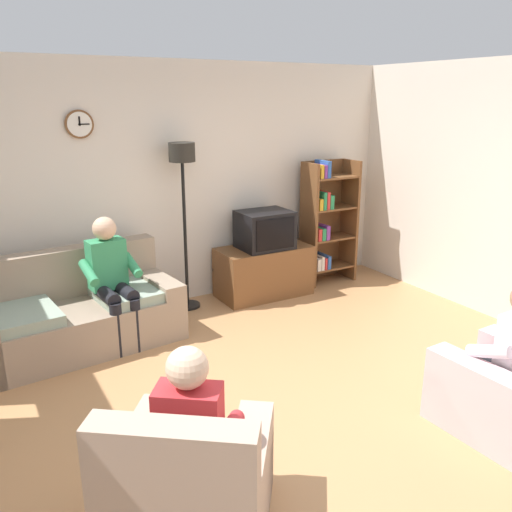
% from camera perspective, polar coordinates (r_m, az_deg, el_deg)
% --- Properties ---
extents(ground_plane, '(12.00, 12.00, 0.00)m').
position_cam_1_polar(ground_plane, '(4.32, 4.90, -15.67)').
color(ground_plane, '#B27F51').
extents(back_wall_assembly, '(6.20, 0.17, 2.70)m').
position_cam_1_polar(back_wall_assembly, '(6.10, -9.10, 7.43)').
color(back_wall_assembly, silver).
rests_on(back_wall_assembly, ground_plane).
extents(couch, '(1.98, 1.08, 0.90)m').
position_cam_1_polar(couch, '(5.37, -18.77, -6.09)').
color(couch, gray).
rests_on(couch, ground_plane).
extents(tv_stand, '(1.10, 0.56, 0.60)m').
position_cam_1_polar(tv_stand, '(6.40, 0.82, -1.64)').
color(tv_stand, brown).
rests_on(tv_stand, ground_plane).
extents(tv, '(0.60, 0.49, 0.44)m').
position_cam_1_polar(tv, '(6.24, 0.95, 2.83)').
color(tv, black).
rests_on(tv, tv_stand).
extents(bookshelf, '(0.68, 0.36, 1.57)m').
position_cam_1_polar(bookshelf, '(6.83, 7.40, 3.77)').
color(bookshelf, brown).
rests_on(bookshelf, ground_plane).
extents(floor_lamp, '(0.28, 0.28, 1.85)m').
position_cam_1_polar(floor_lamp, '(5.81, -7.83, 8.01)').
color(floor_lamp, black).
rests_on(floor_lamp, ground_plane).
extents(armchair_near_window, '(1.17, 1.18, 0.90)m').
position_cam_1_polar(armchair_near_window, '(3.14, -6.87, -23.47)').
color(armchair_near_window, tan).
rests_on(armchair_near_window, ground_plane).
extents(person_on_couch, '(0.54, 0.57, 1.24)m').
position_cam_1_polar(person_on_couch, '(5.20, -15.19, -1.97)').
color(person_on_couch, '#338C59').
rests_on(person_on_couch, ground_plane).
extents(person_in_left_armchair, '(0.62, 0.64, 1.12)m').
position_cam_1_polar(person_in_left_armchair, '(3.02, -6.68, -17.81)').
color(person_in_left_armchair, red).
rests_on(person_in_left_armchair, ground_plane).
extents(person_in_right_armchair, '(0.53, 0.55, 1.12)m').
position_cam_1_polar(person_in_right_armchair, '(4.20, 25.35, -8.98)').
color(person_in_right_armchair, silver).
rests_on(person_in_right_armchair, ground_plane).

